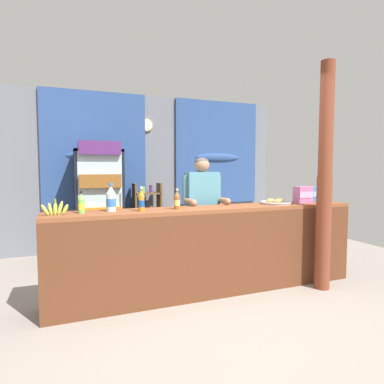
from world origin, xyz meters
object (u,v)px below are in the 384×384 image
(drink_fridge, at_px, (99,195))
(banana_bunch, at_px, (55,209))
(plastic_lawn_chair, at_px, (213,223))
(snack_box_wafer, at_px, (303,195))
(soda_bottle_water, at_px, (111,199))
(bottle_shelf_rack, at_px, (147,215))
(soda_bottle_orange_soda, at_px, (141,201))
(pastry_tray, at_px, (275,202))
(stall_counter, at_px, (216,243))
(timber_post, at_px, (325,182))
(soda_bottle_lime_soda, at_px, (81,204))
(snack_box_biscuit, at_px, (312,194))
(soda_bottle_iced_tea, at_px, (177,200))
(shopkeeper, at_px, (202,203))

(drink_fridge, height_order, banana_bunch, drink_fridge)
(drink_fridge, bearing_deg, plastic_lawn_chair, -9.43)
(snack_box_wafer, bearing_deg, soda_bottle_water, 178.65)
(drink_fridge, height_order, bottle_shelf_rack, drink_fridge)
(soda_bottle_orange_soda, bearing_deg, drink_fridge, 97.10)
(soda_bottle_water, xyz_separation_m, pastry_tray, (2.00, -0.03, -0.10))
(drink_fridge, bearing_deg, bottle_shelf_rack, 16.40)
(stall_counter, relative_size, timber_post, 1.36)
(soda_bottle_water, bearing_deg, stall_counter, -8.75)
(soda_bottle_lime_soda, bearing_deg, banana_bunch, -171.03)
(snack_box_biscuit, height_order, banana_bunch, snack_box_biscuit)
(plastic_lawn_chair, relative_size, pastry_tray, 2.29)
(bottle_shelf_rack, xyz_separation_m, soda_bottle_iced_tea, (-0.19, -2.19, 0.47))
(soda_bottle_orange_soda, bearing_deg, soda_bottle_water, 159.37)
(soda_bottle_lime_soda, distance_m, soda_bottle_orange_soda, 0.59)
(timber_post, bearing_deg, shopkeeper, 145.33)
(soda_bottle_iced_tea, xyz_separation_m, snack_box_biscuit, (1.97, 0.16, 0.00))
(stall_counter, distance_m, plastic_lawn_chair, 1.89)
(snack_box_wafer, xyz_separation_m, banana_bunch, (-2.93, -0.03, -0.05))
(stall_counter, relative_size, shopkeeper, 2.31)
(stall_counter, bearing_deg, drink_fridge, 117.79)
(plastic_lawn_chair, distance_m, snack_box_wafer, 1.80)
(stall_counter, relative_size, plastic_lawn_chair, 4.18)
(shopkeeper, relative_size, soda_bottle_water, 5.34)
(soda_bottle_water, bearing_deg, snack_box_biscuit, 1.63)
(drink_fridge, relative_size, snack_box_wafer, 8.12)
(plastic_lawn_chair, xyz_separation_m, snack_box_wafer, (0.52, -1.62, 0.59))
(bottle_shelf_rack, height_order, snack_box_wafer, snack_box_wafer)
(pastry_tray, bearing_deg, snack_box_biscuit, 9.20)
(bottle_shelf_rack, bearing_deg, banana_bunch, -122.58)
(bottle_shelf_rack, distance_m, shopkeeper, 1.79)
(snack_box_wafer, bearing_deg, timber_post, -93.32)
(timber_post, xyz_separation_m, snack_box_wafer, (0.02, 0.39, -0.18))
(soda_bottle_orange_soda, bearing_deg, snack_box_biscuit, 4.50)
(bottle_shelf_rack, distance_m, soda_bottle_iced_tea, 2.25)
(stall_counter, distance_m, banana_bunch, 1.71)
(soda_bottle_water, height_order, banana_bunch, soda_bottle_water)
(soda_bottle_iced_tea, xyz_separation_m, pastry_tray, (1.31, 0.05, -0.07))
(soda_bottle_iced_tea, relative_size, snack_box_wafer, 1.00)
(shopkeeper, bearing_deg, snack_box_biscuit, -11.71)
(plastic_lawn_chair, height_order, banana_bunch, banana_bunch)
(pastry_tray, bearing_deg, plastic_lawn_chair, 94.36)
(soda_bottle_iced_tea, relative_size, pastry_tray, 0.60)
(shopkeeper, bearing_deg, timber_post, -34.67)
(pastry_tray, distance_m, banana_bunch, 2.53)
(soda_bottle_lime_soda, distance_m, snack_box_biscuit, 2.95)
(plastic_lawn_chair, distance_m, snack_box_biscuit, 1.77)
(stall_counter, xyz_separation_m, pastry_tray, (0.88, 0.14, 0.41))
(soda_bottle_water, relative_size, soda_bottle_iced_tea, 1.30)
(pastry_tray, bearing_deg, snack_box_wafer, -3.71)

